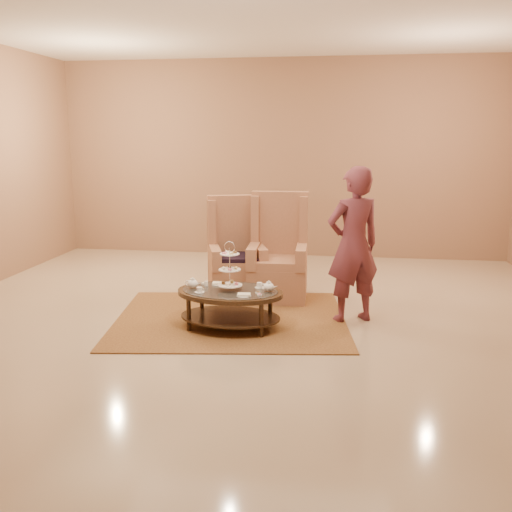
% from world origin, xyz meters
% --- Properties ---
extents(ground, '(8.00, 8.00, 0.00)m').
position_xyz_m(ground, '(0.00, 0.00, 0.00)').
color(ground, tan).
rests_on(ground, ground).
extents(ceiling, '(8.00, 8.00, 0.02)m').
position_xyz_m(ceiling, '(0.00, 0.00, 0.00)').
color(ceiling, silver).
rests_on(ceiling, ground).
extents(wall_back, '(8.00, 0.04, 3.50)m').
position_xyz_m(wall_back, '(0.00, 4.00, 1.75)').
color(wall_back, '#8F674E').
rests_on(wall_back, ground).
extents(rug, '(3.00, 2.60, 0.01)m').
position_xyz_m(rug, '(-0.19, 0.13, 0.01)').
color(rug, olive).
rests_on(rug, ground).
extents(tea_table, '(1.29, 0.95, 1.02)m').
position_xyz_m(tea_table, '(-0.13, -0.20, 0.37)').
color(tea_table, black).
rests_on(tea_table, ground).
extents(armchair_left, '(0.93, 0.94, 1.36)m').
position_xyz_m(armchair_left, '(-0.31, 1.19, 0.46)').
color(armchair_left, '#A86F4F').
rests_on(armchair_left, ground).
extents(armchair_right, '(0.79, 0.82, 1.42)m').
position_xyz_m(armchair_right, '(0.27, 1.19, 0.48)').
color(armchair_right, '#A86F4F').
rests_on(armchair_right, ground).
extents(person, '(0.80, 0.70, 1.83)m').
position_xyz_m(person, '(1.24, 0.29, 0.92)').
color(person, brown).
rests_on(person, ground).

